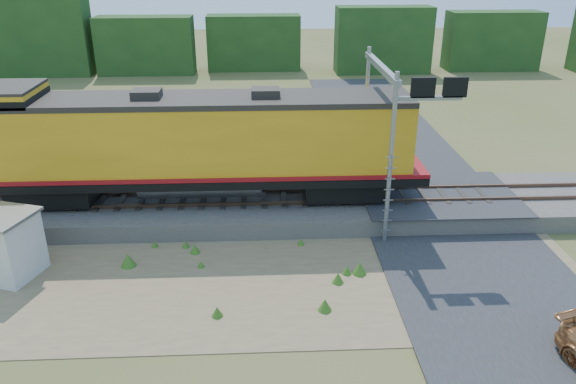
{
  "coord_description": "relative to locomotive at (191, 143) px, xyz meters",
  "views": [
    {
      "loc": [
        -0.93,
        -16.95,
        11.09
      ],
      "look_at": [
        0.03,
        3.0,
        2.4
      ],
      "focal_mm": 35.0,
      "sensor_mm": 36.0,
      "label": 1
    }
  ],
  "objects": [
    {
      "name": "ground",
      "position": [
        3.97,
        -6.0,
        -3.45
      ],
      "size": [
        140.0,
        140.0,
        0.0
      ],
      "primitive_type": "plane",
      "color": "#475123",
      "rests_on": "ground"
    },
    {
      "name": "ballast",
      "position": [
        3.97,
        0.0,
        -3.05
      ],
      "size": [
        70.0,
        5.0,
        0.8
      ],
      "primitive_type": "cube",
      "color": "slate",
      "rests_on": "ground"
    },
    {
      "name": "rails",
      "position": [
        3.97,
        0.0,
        -2.57
      ],
      "size": [
        70.0,
        1.54,
        0.16
      ],
      "color": "brown",
      "rests_on": "ballast"
    },
    {
      "name": "dirt_shoulder",
      "position": [
        1.97,
        -5.5,
        -3.43
      ],
      "size": [
        26.0,
        8.0,
        0.03
      ],
      "primitive_type": "cube",
      "color": "#8C7754",
      "rests_on": "ground"
    },
    {
      "name": "road",
      "position": [
        10.97,
        -5.26,
        -3.36
      ],
      "size": [
        7.0,
        66.0,
        0.86
      ],
      "color": "#38383A",
      "rests_on": "ground"
    },
    {
      "name": "tree_line_north",
      "position": [
        3.97,
        32.0,
        -0.38
      ],
      "size": [
        130.0,
        3.0,
        6.5
      ],
      "color": "#1D3D16",
      "rests_on": "ground"
    },
    {
      "name": "weed_clumps",
      "position": [
        0.47,
        -5.9,
        -3.45
      ],
      "size": [
        15.0,
        6.2,
        0.56
      ],
      "primitive_type": null,
      "color": "#3A6A1E",
      "rests_on": "ground"
    },
    {
      "name": "locomotive",
      "position": [
        0.0,
        0.0,
        0.0
      ],
      "size": [
        19.54,
        2.98,
        5.04
      ],
      "color": "black",
      "rests_on": "rails"
    },
    {
      "name": "shed",
      "position": [
        -6.28,
        -4.7,
        -2.2
      ],
      "size": [
        2.62,
        2.62,
        2.46
      ],
      "rotation": [
        0.0,
        0.0,
        -0.31
      ],
      "color": "silver",
      "rests_on": "ground"
    },
    {
      "name": "signal_gantry",
      "position": [
        8.34,
        -0.66,
        1.8
      ],
      "size": [
        2.77,
        6.2,
        6.99
      ],
      "color": "gray",
      "rests_on": "ground"
    }
  ]
}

